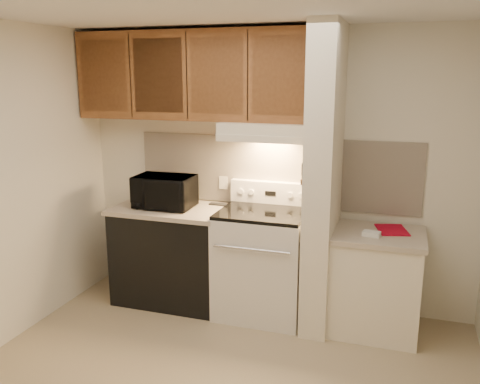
% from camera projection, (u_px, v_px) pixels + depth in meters
% --- Properties ---
extents(ceiling, '(3.60, 3.60, 0.00)m').
position_uv_depth(ceiling, '(213.00, 4.00, 2.95)').
color(ceiling, white).
rests_on(ceiling, wall_back).
extents(wall_back, '(3.60, 2.50, 0.02)m').
position_uv_depth(wall_back, '(274.00, 170.00, 4.62)').
color(wall_back, silver).
rests_on(wall_back, floor).
extents(backsplash, '(2.60, 0.02, 0.63)m').
position_uv_depth(backsplash, '(273.00, 171.00, 4.61)').
color(backsplash, white).
rests_on(backsplash, wall_back).
extents(range_body, '(0.76, 0.65, 0.92)m').
position_uv_depth(range_body, '(263.00, 264.00, 4.48)').
color(range_body, silver).
rests_on(range_body, floor).
extents(oven_window, '(0.50, 0.01, 0.30)m').
position_uv_depth(oven_window, '(252.00, 273.00, 4.18)').
color(oven_window, black).
rests_on(oven_window, range_body).
extents(oven_handle, '(0.65, 0.02, 0.02)m').
position_uv_depth(oven_handle, '(251.00, 249.00, 4.09)').
color(oven_handle, silver).
rests_on(oven_handle, range_body).
extents(cooktop, '(0.74, 0.64, 0.03)m').
position_uv_depth(cooktop, '(263.00, 213.00, 4.37)').
color(cooktop, black).
rests_on(cooktop, range_body).
extents(range_backguard, '(0.76, 0.08, 0.20)m').
position_uv_depth(range_backguard, '(272.00, 192.00, 4.61)').
color(range_backguard, silver).
rests_on(range_backguard, range_body).
extents(range_display, '(0.10, 0.01, 0.04)m').
position_uv_depth(range_display, '(270.00, 193.00, 4.57)').
color(range_display, black).
rests_on(range_display, range_backguard).
extents(range_knob_left_outer, '(0.05, 0.02, 0.05)m').
position_uv_depth(range_knob_left_outer, '(241.00, 191.00, 4.65)').
color(range_knob_left_outer, silver).
rests_on(range_knob_left_outer, range_backguard).
extents(range_knob_left_inner, '(0.05, 0.02, 0.05)m').
position_uv_depth(range_knob_left_inner, '(251.00, 192.00, 4.62)').
color(range_knob_left_inner, silver).
rests_on(range_knob_left_inner, range_backguard).
extents(range_knob_right_inner, '(0.05, 0.02, 0.05)m').
position_uv_depth(range_knob_right_inner, '(290.00, 195.00, 4.51)').
color(range_knob_right_inner, silver).
rests_on(range_knob_right_inner, range_backguard).
extents(range_knob_right_outer, '(0.05, 0.02, 0.05)m').
position_uv_depth(range_knob_right_outer, '(301.00, 196.00, 4.48)').
color(range_knob_right_outer, silver).
rests_on(range_knob_right_outer, range_backguard).
extents(dishwasher_front, '(1.00, 0.63, 0.87)m').
position_uv_depth(dishwasher_front, '(173.00, 256.00, 4.76)').
color(dishwasher_front, black).
rests_on(dishwasher_front, floor).
extents(left_countertop, '(1.04, 0.67, 0.04)m').
position_uv_depth(left_countertop, '(171.00, 209.00, 4.66)').
color(left_countertop, '#B9AA96').
rests_on(left_countertop, dishwasher_front).
extents(spoon_rest, '(0.20, 0.07, 0.01)m').
position_uv_depth(spoon_rest, '(219.00, 204.00, 4.72)').
color(spoon_rest, black).
rests_on(spoon_rest, left_countertop).
extents(teal_jar, '(0.13, 0.13, 0.11)m').
position_uv_depth(teal_jar, '(186.00, 196.00, 4.83)').
color(teal_jar, '#1D5B61').
rests_on(teal_jar, left_countertop).
extents(outlet, '(0.08, 0.01, 0.12)m').
position_uv_depth(outlet, '(223.00, 183.00, 4.78)').
color(outlet, '#EEE4CB').
rests_on(outlet, backsplash).
extents(microwave, '(0.54, 0.37, 0.29)m').
position_uv_depth(microwave, '(165.00, 192.00, 4.62)').
color(microwave, black).
rests_on(microwave, left_countertop).
extents(partition_pillar, '(0.22, 0.70, 2.50)m').
position_uv_depth(partition_pillar, '(323.00, 181.00, 4.14)').
color(partition_pillar, '#EDE3CB').
rests_on(partition_pillar, floor).
extents(pillar_trim, '(0.01, 0.70, 0.04)m').
position_uv_depth(pillar_trim, '(310.00, 174.00, 4.17)').
color(pillar_trim, brown).
rests_on(pillar_trim, partition_pillar).
extents(knife_strip, '(0.02, 0.42, 0.04)m').
position_uv_depth(knife_strip, '(308.00, 173.00, 4.12)').
color(knife_strip, black).
rests_on(knife_strip, partition_pillar).
extents(knife_blade_a, '(0.01, 0.03, 0.16)m').
position_uv_depth(knife_blade_a, '(302.00, 188.00, 4.01)').
color(knife_blade_a, silver).
rests_on(knife_blade_a, knife_strip).
extents(knife_handle_a, '(0.02, 0.02, 0.10)m').
position_uv_depth(knife_handle_a, '(303.00, 170.00, 3.97)').
color(knife_handle_a, black).
rests_on(knife_handle_a, knife_strip).
extents(knife_blade_b, '(0.01, 0.04, 0.18)m').
position_uv_depth(knife_blade_b, '(304.00, 188.00, 4.06)').
color(knife_blade_b, silver).
rests_on(knife_blade_b, knife_strip).
extents(knife_handle_b, '(0.02, 0.02, 0.10)m').
position_uv_depth(knife_handle_b, '(305.00, 168.00, 4.04)').
color(knife_handle_b, black).
rests_on(knife_handle_b, knife_strip).
extents(knife_blade_c, '(0.01, 0.04, 0.20)m').
position_uv_depth(knife_blade_c, '(306.00, 187.00, 4.14)').
color(knife_blade_c, silver).
rests_on(knife_blade_c, knife_strip).
extents(knife_handle_c, '(0.02, 0.02, 0.10)m').
position_uv_depth(knife_handle_c, '(307.00, 166.00, 4.12)').
color(knife_handle_c, black).
rests_on(knife_handle_c, knife_strip).
extents(knife_blade_d, '(0.01, 0.04, 0.16)m').
position_uv_depth(knife_blade_d, '(308.00, 183.00, 4.21)').
color(knife_blade_d, silver).
rests_on(knife_blade_d, knife_strip).
extents(knife_handle_d, '(0.02, 0.02, 0.10)m').
position_uv_depth(knife_handle_d, '(308.00, 165.00, 4.19)').
color(knife_handle_d, black).
rests_on(knife_handle_d, knife_strip).
extents(knife_blade_e, '(0.01, 0.04, 0.18)m').
position_uv_depth(knife_blade_e, '(309.00, 182.00, 4.29)').
color(knife_blade_e, silver).
rests_on(knife_blade_e, knife_strip).
extents(knife_handle_e, '(0.02, 0.02, 0.10)m').
position_uv_depth(knife_handle_e, '(310.00, 163.00, 4.26)').
color(knife_handle_e, black).
rests_on(knife_handle_e, knife_strip).
extents(oven_mitt, '(0.03, 0.10, 0.25)m').
position_uv_depth(oven_mitt, '(311.00, 179.00, 4.35)').
color(oven_mitt, gray).
rests_on(oven_mitt, partition_pillar).
extents(right_cab_base, '(0.70, 0.60, 0.81)m').
position_uv_depth(right_cab_base, '(375.00, 284.00, 4.20)').
color(right_cab_base, '#EEE4CB').
rests_on(right_cab_base, floor).
extents(right_countertop, '(0.74, 0.64, 0.04)m').
position_uv_depth(right_countertop, '(378.00, 235.00, 4.10)').
color(right_countertop, '#B9AA96').
rests_on(right_countertop, right_cab_base).
extents(red_folder, '(0.30, 0.36, 0.01)m').
position_uv_depth(red_folder, '(392.00, 230.00, 4.16)').
color(red_folder, '#AA061D').
rests_on(red_folder, right_countertop).
extents(white_box, '(0.15, 0.11, 0.04)m').
position_uv_depth(white_box, '(371.00, 234.00, 4.01)').
color(white_box, white).
rests_on(white_box, right_countertop).
extents(range_hood, '(0.78, 0.44, 0.15)m').
position_uv_depth(range_hood, '(268.00, 131.00, 4.33)').
color(range_hood, '#EEE4CB').
rests_on(range_hood, upper_cabinets).
extents(hood_lip, '(0.78, 0.04, 0.06)m').
position_uv_depth(hood_lip, '(261.00, 139.00, 4.15)').
color(hood_lip, '#EEE4CB').
rests_on(hood_lip, range_hood).
extents(upper_cabinets, '(2.18, 0.33, 0.77)m').
position_uv_depth(upper_cabinets, '(194.00, 76.00, 4.48)').
color(upper_cabinets, brown).
rests_on(upper_cabinets, wall_back).
extents(cab_door_a, '(0.46, 0.01, 0.63)m').
position_uv_depth(cab_door_a, '(104.00, 76.00, 4.58)').
color(cab_door_a, brown).
rests_on(cab_door_a, upper_cabinets).
extents(cab_gap_a, '(0.01, 0.01, 0.73)m').
position_uv_depth(cab_gap_a, '(130.00, 76.00, 4.49)').
color(cab_gap_a, black).
rests_on(cab_gap_a, upper_cabinets).
extents(cab_door_b, '(0.46, 0.01, 0.63)m').
position_uv_depth(cab_door_b, '(158.00, 76.00, 4.41)').
color(cab_door_b, brown).
rests_on(cab_door_b, upper_cabinets).
extents(cab_gap_b, '(0.01, 0.01, 0.73)m').
position_uv_depth(cab_gap_b, '(187.00, 76.00, 4.33)').
color(cab_gap_b, black).
rests_on(cab_gap_b, upper_cabinets).
extents(cab_door_c, '(0.46, 0.01, 0.63)m').
position_uv_depth(cab_door_c, '(217.00, 76.00, 4.25)').
color(cab_door_c, brown).
rests_on(cab_door_c, upper_cabinets).
extents(cab_gap_c, '(0.01, 0.01, 0.73)m').
position_uv_depth(cab_gap_c, '(248.00, 76.00, 4.16)').
color(cab_gap_c, black).
rests_on(cab_gap_c, upper_cabinets).
extents(cab_door_d, '(0.46, 0.01, 0.63)m').
position_uv_depth(cab_door_d, '(280.00, 76.00, 4.08)').
color(cab_door_d, brown).
rests_on(cab_door_d, upper_cabinets).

